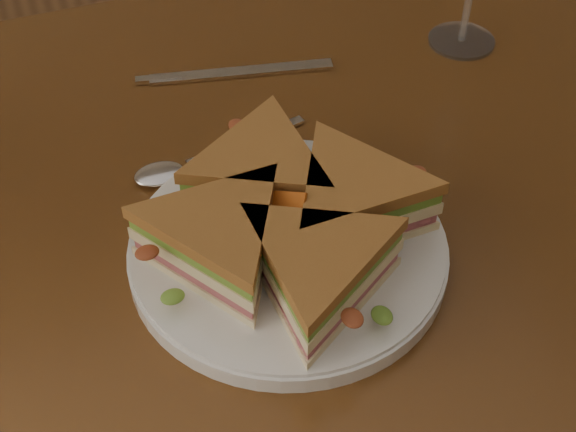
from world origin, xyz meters
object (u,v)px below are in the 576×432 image
(sandwich_wedges, at_px, (288,220))
(knife, at_px, (228,74))
(plate, at_px, (288,251))
(table, at_px, (217,287))
(spoon, at_px, (181,167))

(sandwich_wedges, bearing_deg, knife, 83.48)
(knife, bearing_deg, plate, -85.09)
(table, bearing_deg, knife, 68.36)
(table, relative_size, sandwich_wedges, 4.36)
(table, xyz_separation_m, plate, (0.05, -0.07, 0.11))
(spoon, bearing_deg, sandwich_wedges, -79.70)
(plate, distance_m, sandwich_wedges, 0.04)
(plate, xyz_separation_m, spoon, (-0.06, 0.14, -0.00))
(table, height_order, spoon, spoon)
(spoon, bearing_deg, plate, -79.70)
(sandwich_wedges, relative_size, knife, 1.29)
(plate, xyz_separation_m, knife, (0.03, 0.27, -0.01))
(table, distance_m, plate, 0.14)
(plate, bearing_deg, table, 125.16)
(sandwich_wedges, bearing_deg, table, 125.16)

